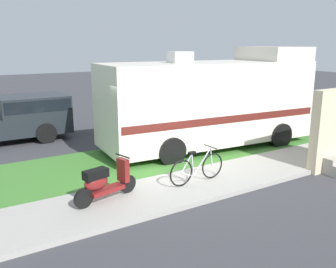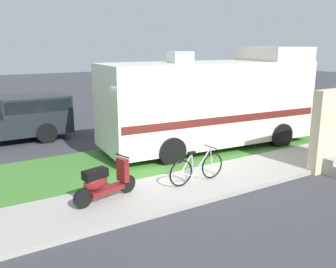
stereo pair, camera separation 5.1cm
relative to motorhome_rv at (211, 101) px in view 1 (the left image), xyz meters
The scene contains 9 objects.
ground_plane 3.65m from the motorhome_rv, 150.06° to the right, with size 80.00×80.00×0.00m, color #38383D.
sidewalk 4.29m from the motorhome_rv, 134.89° to the right, with size 24.00×2.00×0.12m.
grass_strip 3.25m from the motorhome_rv, behind, with size 24.00×3.40×0.08m.
motorhome_rv is the anchor object (origin of this frame).
scooter 5.86m from the motorhome_rv, 152.98° to the right, with size 1.66×0.64×0.97m.
bicycle 4.01m from the motorhome_rv, 133.11° to the right, with size 1.73×0.52×0.90m.
pickup_truck_near 7.59m from the motorhome_rv, 141.62° to the left, with size 5.59×2.18×1.71m.
bottle_green 3.87m from the motorhome_rv, 64.85° to the right, with size 0.08×0.08×0.28m.
bottle_spare 4.12m from the motorhome_rv, 49.26° to the right, with size 0.06×0.06×0.24m.
Camera 1 is at (-5.25, -8.45, 3.63)m, focal length 39.27 mm.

